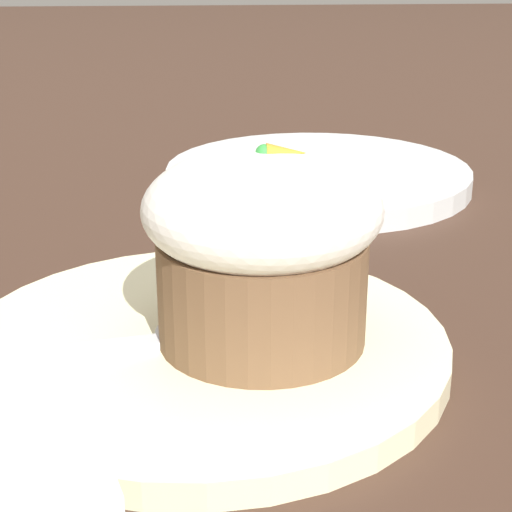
{
  "coord_description": "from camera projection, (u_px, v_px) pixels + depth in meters",
  "views": [
    {
      "loc": [
        0.0,
        -0.36,
        0.19
      ],
      "look_at": [
        0.03,
        -0.01,
        0.05
      ],
      "focal_mm": 60.0,
      "sensor_mm": 36.0,
      "label": 1
    }
  ],
  "objects": [
    {
      "name": "dessert_plate",
      "position": [
        197.0,
        347.0,
        0.4
      ],
      "size": [
        0.23,
        0.23,
        0.01
      ],
      "color": "beige",
      "rests_on": "ground_plane"
    },
    {
      "name": "spoon",
      "position": [
        175.0,
        337.0,
        0.39
      ],
      "size": [
        0.13,
        0.05,
        0.01
      ],
      "color": "silver",
      "rests_on": "dessert_plate"
    },
    {
      "name": "carrot_cake",
      "position": [
        256.0,
        245.0,
        0.38
      ],
      "size": [
        0.11,
        0.11,
        0.09
      ],
      "color": "brown",
      "rests_on": "dessert_plate"
    },
    {
      "name": "ground_plane",
      "position": [
        197.0,
        359.0,
        0.4
      ],
      "size": [
        4.0,
        4.0,
        0.0
      ],
      "primitive_type": "plane",
      "color": "#3D281E"
    },
    {
      "name": "side_plate",
      "position": [
        314.0,
        176.0,
        0.67
      ],
      "size": [
        0.24,
        0.24,
        0.02
      ],
      "color": "silver",
      "rests_on": "ground_plane"
    }
  ]
}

